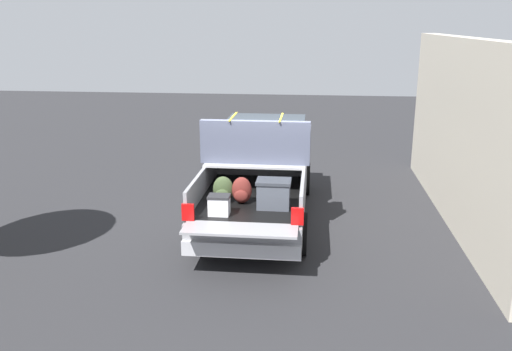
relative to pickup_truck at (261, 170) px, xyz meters
The scene contains 3 objects.
ground_plane 1.01m from the pickup_truck, behind, with size 40.00×40.00×0.00m, color #262628.
pickup_truck is the anchor object (origin of this frame).
building_facade 4.12m from the pickup_truck, 89.22° to the right, with size 8.24×0.36×3.69m, color beige.
Camera 1 is at (-10.67, -1.11, 3.99)m, focal length 38.04 mm.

